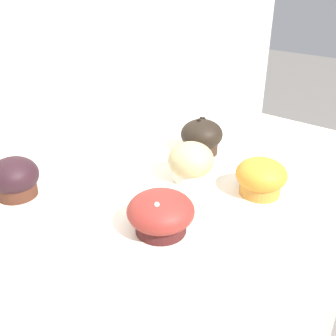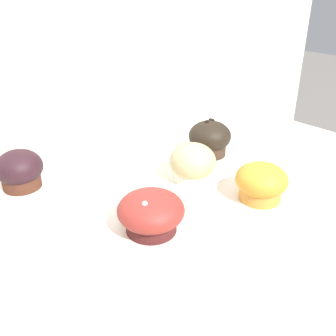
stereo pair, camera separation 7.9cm
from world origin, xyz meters
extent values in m
cube|color=beige|center=(0.00, 0.60, 0.90)|extent=(3.20, 0.10, 1.80)
cube|color=silver|center=(0.00, 0.00, 0.46)|extent=(1.00, 0.64, 0.92)
cylinder|color=#472418|center=(-0.25, 0.18, 0.94)|extent=(0.08, 0.08, 0.05)
ellipsoid|color=black|center=(-0.25, 0.18, 0.97)|extent=(0.10, 0.10, 0.07)
cylinder|color=#35251B|center=(0.15, 0.01, 0.94)|extent=(0.08, 0.08, 0.05)
ellipsoid|color=black|center=(0.15, 0.01, 0.97)|extent=(0.10, 0.10, 0.07)
sphere|color=black|center=(0.16, 0.03, 1.00)|extent=(0.01, 0.01, 0.01)
sphere|color=black|center=(0.16, 0.02, 1.00)|extent=(0.01, 0.01, 0.01)
sphere|color=black|center=(0.14, 0.02, 1.00)|extent=(0.01, 0.01, 0.01)
cylinder|color=#C78433|center=(0.06, -0.19, 0.94)|extent=(0.08, 0.08, 0.04)
ellipsoid|color=orange|center=(0.06, -0.19, 0.96)|extent=(0.10, 0.10, 0.06)
cylinder|color=#441919|center=(-0.16, -0.12, 0.94)|extent=(0.09, 0.09, 0.04)
ellipsoid|color=maroon|center=(-0.16, -0.12, 0.96)|extent=(0.12, 0.12, 0.06)
sphere|color=white|center=(-0.18, -0.13, 0.99)|extent=(0.01, 0.01, 0.01)
cylinder|color=silver|center=(0.02, -0.05, 0.94)|extent=(0.07, 0.07, 0.05)
ellipsoid|color=tan|center=(0.02, -0.05, 0.97)|extent=(0.10, 0.10, 0.08)
camera|label=1|loc=(-0.58, -0.48, 1.33)|focal=42.00mm
camera|label=2|loc=(-0.53, -0.54, 1.33)|focal=42.00mm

